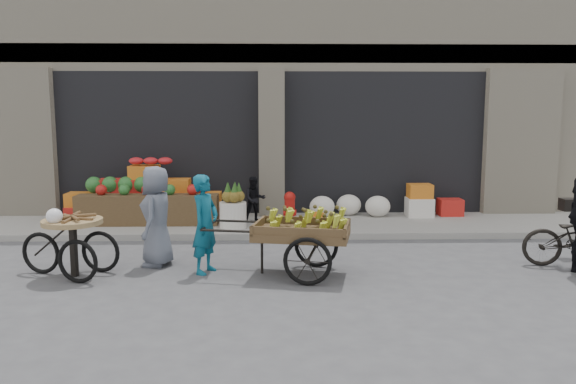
{
  "coord_description": "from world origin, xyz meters",
  "views": [
    {
      "loc": [
        0.05,
        -7.13,
        2.34
      ],
      "look_at": [
        0.27,
        1.6,
        1.1
      ],
      "focal_mm": 35.0,
      "sensor_mm": 36.0,
      "label": 1
    }
  ],
  "objects_px": {
    "banana_cart": "(299,228)",
    "vendor_woman": "(205,224)",
    "fire_hydrant": "(290,208)",
    "seated_person": "(255,199)",
    "orange_bucket": "(316,221)",
    "tricycle_cart": "(73,238)",
    "pineapple_bin": "(233,215)",
    "vendor_grey": "(157,216)"
  },
  "relations": [
    {
      "from": "seated_person",
      "to": "vendor_grey",
      "type": "bearing_deg",
      "value": -126.19
    },
    {
      "from": "tricycle_cart",
      "to": "vendor_grey",
      "type": "relative_size",
      "value": 0.95
    },
    {
      "from": "fire_hydrant",
      "to": "orange_bucket",
      "type": "distance_m",
      "value": 0.55
    },
    {
      "from": "banana_cart",
      "to": "vendor_grey",
      "type": "xyz_separation_m",
      "value": [
        -2.15,
        0.6,
        0.08
      ]
    },
    {
      "from": "orange_bucket",
      "to": "tricycle_cart",
      "type": "bearing_deg",
      "value": -143.53
    },
    {
      "from": "banana_cart",
      "to": "tricycle_cart",
      "type": "height_order",
      "value": "banana_cart"
    },
    {
      "from": "pineapple_bin",
      "to": "vendor_woman",
      "type": "distance_m",
      "value": 2.71
    },
    {
      "from": "orange_bucket",
      "to": "vendor_woman",
      "type": "distance_m",
      "value": 3.18
    },
    {
      "from": "pineapple_bin",
      "to": "tricycle_cart",
      "type": "xyz_separation_m",
      "value": [
        -2.08,
        -2.82,
        0.2
      ]
    },
    {
      "from": "tricycle_cart",
      "to": "vendor_woman",
      "type": "bearing_deg",
      "value": 19.84
    },
    {
      "from": "orange_bucket",
      "to": "vendor_grey",
      "type": "relative_size",
      "value": 0.21
    },
    {
      "from": "fire_hydrant",
      "to": "vendor_woman",
      "type": "distance_m",
      "value": 2.94
    },
    {
      "from": "orange_bucket",
      "to": "vendor_grey",
      "type": "height_order",
      "value": "vendor_grey"
    },
    {
      "from": "fire_hydrant",
      "to": "banana_cart",
      "type": "xyz_separation_m",
      "value": [
        0.05,
        -2.8,
        0.19
      ]
    },
    {
      "from": "orange_bucket",
      "to": "vendor_woman",
      "type": "bearing_deg",
      "value": -125.08
    },
    {
      "from": "vendor_woman",
      "to": "vendor_grey",
      "type": "relative_size",
      "value": 0.95
    },
    {
      "from": "seated_person",
      "to": "fire_hydrant",
      "type": "bearing_deg",
      "value": -52.88
    },
    {
      "from": "pineapple_bin",
      "to": "vendor_grey",
      "type": "bearing_deg",
      "value": -113.99
    },
    {
      "from": "fire_hydrant",
      "to": "tricycle_cart",
      "type": "xyz_separation_m",
      "value": [
        -3.18,
        -2.77,
        0.06
      ]
    },
    {
      "from": "tricycle_cart",
      "to": "vendor_grey",
      "type": "height_order",
      "value": "vendor_grey"
    },
    {
      "from": "vendor_woman",
      "to": "vendor_grey",
      "type": "height_order",
      "value": "vendor_grey"
    },
    {
      "from": "fire_hydrant",
      "to": "orange_bucket",
      "type": "height_order",
      "value": "fire_hydrant"
    },
    {
      "from": "pineapple_bin",
      "to": "fire_hydrant",
      "type": "relative_size",
      "value": 0.73
    },
    {
      "from": "orange_bucket",
      "to": "fire_hydrant",
      "type": "bearing_deg",
      "value": 174.29
    },
    {
      "from": "banana_cart",
      "to": "tricycle_cart",
      "type": "relative_size",
      "value": 1.65
    },
    {
      "from": "banana_cart",
      "to": "vendor_woman",
      "type": "relative_size",
      "value": 1.66
    },
    {
      "from": "pineapple_bin",
      "to": "banana_cart",
      "type": "relative_size",
      "value": 0.22
    },
    {
      "from": "vendor_woman",
      "to": "tricycle_cart",
      "type": "bearing_deg",
      "value": 118.56
    },
    {
      "from": "seated_person",
      "to": "vendor_woman",
      "type": "bearing_deg",
      "value": -110.51
    },
    {
      "from": "fire_hydrant",
      "to": "vendor_grey",
      "type": "bearing_deg",
      "value": -133.71
    },
    {
      "from": "pineapple_bin",
      "to": "tricycle_cart",
      "type": "height_order",
      "value": "tricycle_cart"
    },
    {
      "from": "fire_hydrant",
      "to": "seated_person",
      "type": "relative_size",
      "value": 0.76
    },
    {
      "from": "vendor_woman",
      "to": "vendor_grey",
      "type": "xyz_separation_m",
      "value": [
        -0.79,
        0.43,
        0.04
      ]
    },
    {
      "from": "orange_bucket",
      "to": "seated_person",
      "type": "bearing_deg",
      "value": 149.74
    },
    {
      "from": "fire_hydrant",
      "to": "seated_person",
      "type": "height_order",
      "value": "seated_person"
    },
    {
      "from": "pineapple_bin",
      "to": "fire_hydrant",
      "type": "height_order",
      "value": "fire_hydrant"
    },
    {
      "from": "banana_cart",
      "to": "vendor_woman",
      "type": "distance_m",
      "value": 1.37
    },
    {
      "from": "orange_bucket",
      "to": "tricycle_cart",
      "type": "xyz_separation_m",
      "value": [
        -3.68,
        -2.72,
        0.3
      ]
    },
    {
      "from": "banana_cart",
      "to": "vendor_woman",
      "type": "bearing_deg",
      "value": -175.84
    },
    {
      "from": "banana_cart",
      "to": "orange_bucket",
      "type": "bearing_deg",
      "value": 92.04
    },
    {
      "from": "tricycle_cart",
      "to": "pineapple_bin",
      "type": "bearing_deg",
      "value": 68.88
    },
    {
      "from": "pineapple_bin",
      "to": "seated_person",
      "type": "xyz_separation_m",
      "value": [
        0.4,
        0.6,
        0.21
      ]
    }
  ]
}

